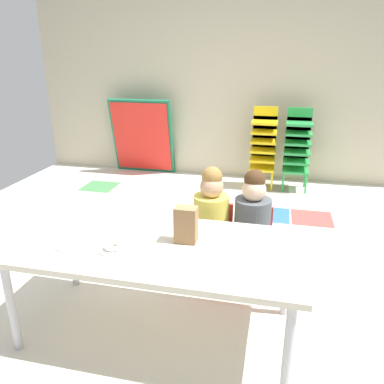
{
  "coord_description": "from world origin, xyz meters",
  "views": [
    {
      "loc": [
        0.48,
        -2.62,
        1.68
      ],
      "look_at": [
        -0.02,
        -0.45,
        0.87
      ],
      "focal_mm": 35.73,
      "sensor_mm": 36.0,
      "label": 1
    }
  ],
  "objects_px": {
    "kid_chair_yellow_stack": "(264,144)",
    "paper_bag_brown": "(186,225)",
    "paper_plate_near_edge": "(114,249)",
    "donut_powdered_on_plate": "(113,246)",
    "kid_chair_green_stack": "(297,145)",
    "craft_table": "(157,251)",
    "paper_plate_center_table": "(71,245)",
    "seated_child_near_camera": "(211,215)",
    "folded_activity_table": "(142,137)",
    "seated_child_middle_seat": "(252,219)"
  },
  "relations": [
    {
      "from": "kid_chair_yellow_stack",
      "to": "folded_activity_table",
      "type": "distance_m",
      "value": 1.76
    },
    {
      "from": "seated_child_near_camera",
      "to": "paper_plate_near_edge",
      "type": "height_order",
      "value": "seated_child_near_camera"
    },
    {
      "from": "kid_chair_yellow_stack",
      "to": "paper_plate_near_edge",
      "type": "height_order",
      "value": "kid_chair_yellow_stack"
    },
    {
      "from": "paper_plate_center_table",
      "to": "seated_child_middle_seat",
      "type": "bearing_deg",
      "value": 37.33
    },
    {
      "from": "paper_bag_brown",
      "to": "seated_child_middle_seat",
      "type": "bearing_deg",
      "value": 58.02
    },
    {
      "from": "seated_child_near_camera",
      "to": "donut_powdered_on_plate",
      "type": "xyz_separation_m",
      "value": [
        -0.44,
        -0.76,
        0.09
      ]
    },
    {
      "from": "craft_table",
      "to": "folded_activity_table",
      "type": "relative_size",
      "value": 1.59
    },
    {
      "from": "paper_plate_center_table",
      "to": "kid_chair_green_stack",
      "type": "bearing_deg",
      "value": 66.2
    },
    {
      "from": "craft_table",
      "to": "paper_bag_brown",
      "type": "xyz_separation_m",
      "value": [
        0.16,
        0.07,
        0.16
      ]
    },
    {
      "from": "kid_chair_yellow_stack",
      "to": "kid_chair_green_stack",
      "type": "height_order",
      "value": "same"
    },
    {
      "from": "seated_child_middle_seat",
      "to": "kid_chair_green_stack",
      "type": "relative_size",
      "value": 0.88
    },
    {
      "from": "paper_bag_brown",
      "to": "donut_powdered_on_plate",
      "type": "xyz_separation_m",
      "value": [
        -0.38,
        -0.19,
        -0.09
      ]
    },
    {
      "from": "kid_chair_yellow_stack",
      "to": "paper_plate_near_edge",
      "type": "relative_size",
      "value": 5.78
    },
    {
      "from": "kid_chair_yellow_stack",
      "to": "paper_bag_brown",
      "type": "distance_m",
      "value": 2.96
    },
    {
      "from": "paper_plate_center_table",
      "to": "donut_powdered_on_plate",
      "type": "xyz_separation_m",
      "value": [
        0.27,
        0.01,
        0.02
      ]
    },
    {
      "from": "paper_bag_brown",
      "to": "paper_plate_center_table",
      "type": "height_order",
      "value": "paper_bag_brown"
    },
    {
      "from": "craft_table",
      "to": "folded_activity_table",
      "type": "distance_m",
      "value": 3.48
    },
    {
      "from": "kid_chair_yellow_stack",
      "to": "craft_table",
      "type": "bearing_deg",
      "value": -98.96
    },
    {
      "from": "paper_plate_center_table",
      "to": "donut_powdered_on_plate",
      "type": "distance_m",
      "value": 0.27
    },
    {
      "from": "kid_chair_yellow_stack",
      "to": "paper_plate_center_table",
      "type": "distance_m",
      "value": 3.28
    },
    {
      "from": "folded_activity_table",
      "to": "paper_bag_brown",
      "type": "bearing_deg",
      "value": -65.77
    },
    {
      "from": "seated_child_middle_seat",
      "to": "donut_powdered_on_plate",
      "type": "distance_m",
      "value": 1.06
    },
    {
      "from": "folded_activity_table",
      "to": "donut_powdered_on_plate",
      "type": "xyz_separation_m",
      "value": [
        1.05,
        -3.36,
        0.1
      ]
    },
    {
      "from": "kid_chair_green_stack",
      "to": "paper_plate_center_table",
      "type": "distance_m",
      "value": 3.43
    },
    {
      "from": "seated_child_middle_seat",
      "to": "paper_plate_near_edge",
      "type": "bearing_deg",
      "value": -134.26
    },
    {
      "from": "seated_child_middle_seat",
      "to": "paper_plate_center_table",
      "type": "relative_size",
      "value": 5.1
    },
    {
      "from": "kid_chair_yellow_stack",
      "to": "paper_bag_brown",
      "type": "xyz_separation_m",
      "value": [
        -0.31,
        -2.94,
        0.15
      ]
    },
    {
      "from": "paper_plate_near_edge",
      "to": "donut_powdered_on_plate",
      "type": "relative_size",
      "value": 1.59
    },
    {
      "from": "donut_powdered_on_plate",
      "to": "paper_plate_near_edge",
      "type": "bearing_deg",
      "value": 0.0
    },
    {
      "from": "seated_child_middle_seat",
      "to": "kid_chair_green_stack",
      "type": "distance_m",
      "value": 2.41
    },
    {
      "from": "craft_table",
      "to": "paper_plate_near_edge",
      "type": "height_order",
      "value": "paper_plate_near_edge"
    },
    {
      "from": "paper_bag_brown",
      "to": "seated_child_near_camera",
      "type": "bearing_deg",
      "value": 84.65
    },
    {
      "from": "donut_powdered_on_plate",
      "to": "kid_chair_yellow_stack",
      "type": "bearing_deg",
      "value": 77.49
    },
    {
      "from": "kid_chair_yellow_stack",
      "to": "paper_plate_near_edge",
      "type": "xyz_separation_m",
      "value": [
        -0.69,
        -3.13,
        0.05
      ]
    },
    {
      "from": "seated_child_near_camera",
      "to": "paper_bag_brown",
      "type": "height_order",
      "value": "seated_child_near_camera"
    },
    {
      "from": "seated_child_near_camera",
      "to": "folded_activity_table",
      "type": "height_order",
      "value": "folded_activity_table"
    },
    {
      "from": "folded_activity_table",
      "to": "paper_plate_center_table",
      "type": "xyz_separation_m",
      "value": [
        0.78,
        -3.37,
        0.09
      ]
    },
    {
      "from": "paper_plate_center_table",
      "to": "paper_bag_brown",
      "type": "bearing_deg",
      "value": 16.94
    },
    {
      "from": "folded_activity_table",
      "to": "paper_plate_near_edge",
      "type": "relative_size",
      "value": 6.04
    },
    {
      "from": "seated_child_near_camera",
      "to": "paper_plate_center_table",
      "type": "relative_size",
      "value": 5.1
    },
    {
      "from": "seated_child_middle_seat",
      "to": "donut_powdered_on_plate",
      "type": "xyz_separation_m",
      "value": [
        -0.74,
        -0.76,
        0.09
      ]
    },
    {
      "from": "craft_table",
      "to": "kid_chair_yellow_stack",
      "type": "bearing_deg",
      "value": 81.04
    },
    {
      "from": "folded_activity_table",
      "to": "kid_chair_green_stack",
      "type": "bearing_deg",
      "value": -6.11
    },
    {
      "from": "kid_chair_yellow_stack",
      "to": "donut_powdered_on_plate",
      "type": "relative_size",
      "value": 9.2
    },
    {
      "from": "paper_plate_near_edge",
      "to": "seated_child_near_camera",
      "type": "bearing_deg",
      "value": 60.06
    },
    {
      "from": "kid_chair_green_stack",
      "to": "donut_powdered_on_plate",
      "type": "xyz_separation_m",
      "value": [
        -1.12,
        -3.13,
        0.07
      ]
    },
    {
      "from": "kid_chair_green_stack",
      "to": "seated_child_middle_seat",
      "type": "bearing_deg",
      "value": -99.12
    },
    {
      "from": "craft_table",
      "to": "donut_powdered_on_plate",
      "type": "height_order",
      "value": "donut_powdered_on_plate"
    },
    {
      "from": "paper_plate_near_edge",
      "to": "seated_child_middle_seat",
      "type": "bearing_deg",
      "value": 45.74
    },
    {
      "from": "paper_bag_brown",
      "to": "paper_plate_near_edge",
      "type": "height_order",
      "value": "paper_bag_brown"
    }
  ]
}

